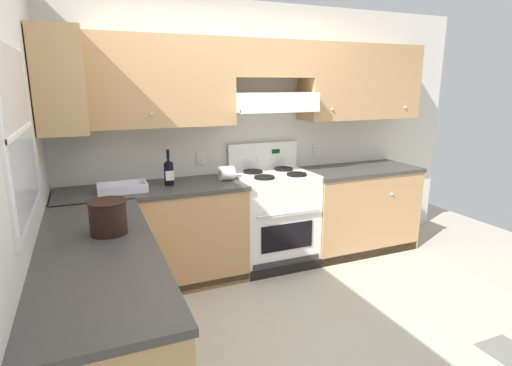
{
  "coord_description": "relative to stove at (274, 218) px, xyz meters",
  "views": [
    {
      "loc": [
        -1.25,
        -2.26,
        1.78
      ],
      "look_at": [
        -0.0,
        0.7,
        1.0
      ],
      "focal_mm": 28.6,
      "sensor_mm": 36.0,
      "label": 1
    }
  ],
  "objects": [
    {
      "name": "floor_accent_tile",
      "position": [
        0.86,
        -1.94,
        -0.48
      ],
      "size": [
        0.3,
        0.3,
        0.01
      ],
      "primitive_type": "cube",
      "color": "slate",
      "rests_on": "ground_plane"
    },
    {
      "name": "bucket",
      "position": [
        -1.59,
        -1.05,
        0.54
      ],
      "size": [
        0.23,
        0.23,
        0.21
      ],
      "color": "black",
      "rests_on": "counter_left_run"
    },
    {
      "name": "stove",
      "position": [
        0.0,
        0.0,
        0.0
      ],
      "size": [
        0.76,
        0.62,
        1.2
      ],
      "color": "white",
      "rests_on": "ground_plane"
    },
    {
      "name": "counter_back_run",
      "position": [
        -0.21,
        -0.01,
        -0.03
      ],
      "size": [
        3.6,
        0.65,
        0.91
      ],
      "color": "tan",
      "rests_on": "ground_plane"
    },
    {
      "name": "counter_left_run",
      "position": [
        -1.67,
        -1.26,
        -0.03
      ],
      "size": [
        0.63,
        1.91,
        0.91
      ],
      "color": "tan",
      "rests_on": "ground_plane"
    },
    {
      "name": "wall_back",
      "position": [
        -0.02,
        0.27,
        1.0
      ],
      "size": [
        4.68,
        0.57,
        2.55
      ],
      "color": "silver",
      "rests_on": "ground_plane"
    },
    {
      "name": "wall_left",
      "position": [
        -2.02,
        -1.03,
        0.87
      ],
      "size": [
        0.47,
        4.0,
        2.55
      ],
      "color": "silver",
      "rests_on": "ground_plane"
    },
    {
      "name": "bowl",
      "position": [
        -1.43,
        -0.06,
        0.46
      ],
      "size": [
        0.39,
        0.23,
        0.07
      ],
      "color": "silver",
      "rests_on": "counter_back_run"
    },
    {
      "name": "wine_bottle",
      "position": [
        -1.02,
        0.02,
        0.55
      ],
      "size": [
        0.08,
        0.09,
        0.32
      ],
      "color": "black",
      "rests_on": "counter_back_run"
    },
    {
      "name": "ground_plane",
      "position": [
        -0.43,
        -1.25,
        -0.48
      ],
      "size": [
        7.04,
        7.04,
        0.0
      ],
      "primitive_type": "plane",
      "color": "#B2AA99"
    },
    {
      "name": "paper_towel_roll",
      "position": [
        -0.49,
        0.01,
        0.5
      ],
      "size": [
        0.14,
        0.13,
        0.13
      ],
      "color": "white",
      "rests_on": "counter_back_run"
    }
  ]
}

